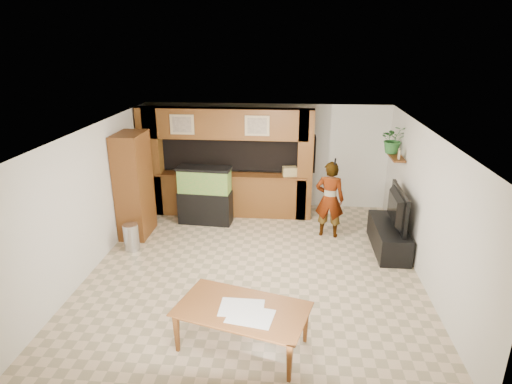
# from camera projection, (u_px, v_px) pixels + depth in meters

# --- Properties ---
(floor) EXTENTS (6.50, 6.50, 0.00)m
(floor) POSITION_uv_depth(u_px,v_px,m) (255.00, 266.00, 8.13)
(floor) COLOR #CEB28F
(floor) RESTS_ON ground
(ceiling) EXTENTS (6.50, 6.50, 0.00)m
(ceiling) POSITION_uv_depth(u_px,v_px,m) (255.00, 131.00, 7.25)
(ceiling) COLOR white
(ceiling) RESTS_ON wall_back
(wall_back) EXTENTS (6.00, 0.00, 6.00)m
(wall_back) POSITION_uv_depth(u_px,v_px,m) (266.00, 156.00, 10.73)
(wall_back) COLOR silver
(wall_back) RESTS_ON floor
(wall_left) EXTENTS (0.00, 6.50, 6.50)m
(wall_left) POSITION_uv_depth(u_px,v_px,m) (94.00, 197.00, 7.93)
(wall_left) COLOR silver
(wall_left) RESTS_ON floor
(wall_right) EXTENTS (0.00, 6.50, 6.50)m
(wall_right) POSITION_uv_depth(u_px,v_px,m) (426.00, 208.00, 7.44)
(wall_right) COLOR silver
(wall_right) RESTS_ON floor
(partition) EXTENTS (4.20, 0.99, 2.60)m
(partition) POSITION_uv_depth(u_px,v_px,m) (225.00, 161.00, 10.23)
(partition) COLOR brown
(partition) RESTS_ON floor
(wall_clock) EXTENTS (0.05, 0.25, 0.25)m
(wall_clock) POSITION_uv_depth(u_px,v_px,m) (114.00, 152.00, 8.66)
(wall_clock) COLOR black
(wall_clock) RESTS_ON wall_left
(wall_shelf) EXTENTS (0.25, 0.90, 0.04)m
(wall_shelf) POSITION_uv_depth(u_px,v_px,m) (395.00, 156.00, 9.15)
(wall_shelf) COLOR brown
(wall_shelf) RESTS_ON wall_right
(pantry_cabinet) EXTENTS (0.56, 0.92, 2.25)m
(pantry_cabinet) POSITION_uv_depth(u_px,v_px,m) (134.00, 185.00, 9.11)
(pantry_cabinet) COLOR brown
(pantry_cabinet) RESTS_ON floor
(trash_can) EXTENTS (0.31, 0.31, 0.56)m
(trash_can) POSITION_uv_depth(u_px,v_px,m) (131.00, 237.00, 8.66)
(trash_can) COLOR #B2B2B7
(trash_can) RESTS_ON floor
(aquarium) EXTENTS (1.22, 0.46, 1.35)m
(aquarium) POSITION_uv_depth(u_px,v_px,m) (205.00, 196.00, 9.84)
(aquarium) COLOR black
(aquarium) RESTS_ON floor
(tv_stand) EXTENTS (0.59, 1.61, 0.54)m
(tv_stand) POSITION_uv_depth(u_px,v_px,m) (388.00, 237.00, 8.70)
(tv_stand) COLOR black
(tv_stand) RESTS_ON floor
(television) EXTENTS (0.19, 1.33, 0.77)m
(television) POSITION_uv_depth(u_px,v_px,m) (392.00, 207.00, 8.48)
(television) COLOR black
(television) RESTS_ON tv_stand
(photo_frame) EXTENTS (0.05, 0.16, 0.21)m
(photo_frame) POSITION_uv_depth(u_px,v_px,m) (399.00, 154.00, 8.84)
(photo_frame) COLOR tan
(photo_frame) RESTS_ON wall_shelf
(potted_plant) EXTENTS (0.59, 0.52, 0.61)m
(potted_plant) POSITION_uv_depth(u_px,v_px,m) (394.00, 139.00, 9.23)
(potted_plant) COLOR #2B6C2E
(potted_plant) RESTS_ON wall_shelf
(person) EXTENTS (0.67, 0.50, 1.68)m
(person) POSITION_uv_depth(u_px,v_px,m) (330.00, 199.00, 9.12)
(person) COLOR tan
(person) RESTS_ON floor
(microphone) EXTENTS (0.04, 0.10, 0.16)m
(microphone) POSITION_uv_depth(u_px,v_px,m) (335.00, 162.00, 8.66)
(microphone) COLOR black
(microphone) RESTS_ON person
(dining_table) EXTENTS (1.97, 1.43, 0.62)m
(dining_table) POSITION_uv_depth(u_px,v_px,m) (241.00, 329.00, 5.88)
(dining_table) COLOR brown
(dining_table) RESTS_ON floor
(newspaper_a) EXTENTS (0.60, 0.44, 0.01)m
(newspaper_a) POSITION_uv_depth(u_px,v_px,m) (242.00, 308.00, 5.81)
(newspaper_a) COLOR silver
(newspaper_a) RESTS_ON dining_table
(newspaper_b) EXTENTS (0.67, 0.54, 0.01)m
(newspaper_b) POSITION_uv_depth(u_px,v_px,m) (250.00, 316.00, 5.63)
(newspaper_b) COLOR silver
(newspaper_b) RESTS_ON dining_table
(counter_box) EXTENTS (0.36, 0.27, 0.21)m
(counter_box) POSITION_uv_depth(u_px,v_px,m) (290.00, 171.00, 9.99)
(counter_box) COLOR #A18D57
(counter_box) RESTS_ON partition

